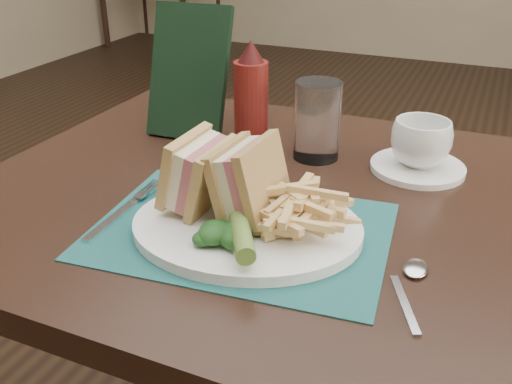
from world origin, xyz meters
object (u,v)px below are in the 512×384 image
Objects in this scene: plate at (247,227)px; table_bg_left at (162,0)px; table_main at (268,375)px; sandwich_half_b at (235,176)px; sandwich_half_a at (184,169)px; ketchup_bottle at (251,95)px; drinking_glass at (317,121)px; check_presenter at (189,72)px; placemat at (241,230)px; coffee_cup at (421,143)px; saucer at (417,167)px.

table_bg_left is at bearing 111.29° from plate.
sandwich_half_b is (-0.01, -0.11, 0.45)m from table_main.
ketchup_bottle is at bearing 95.13° from sandwich_half_a.
sandwich_half_a reaches higher than plate.
table_main is 0.46m from sandwich_half_a.
sandwich_half_b is (-0.03, 0.02, 0.06)m from plate.
table_main and table_bg_left have the same top height.
drinking_glass is 0.55× the size of check_presenter.
placemat is at bearing -6.32° from sandwich_half_a.
ketchup_bottle is at bearing 100.56° from plate.
table_bg_left is 4.48m from coffee_cup.
plate is (0.02, -0.13, 0.38)m from table_main.
drinking_glass is at bearing 69.86° from sandwich_half_a.
drinking_glass is at bearing -54.41° from table_bg_left.
coffee_cup is at bearing 46.67° from sandwich_half_a.
sandwich_half_a is at bearing 172.58° from placemat.
coffee_cup is at bearing 47.07° from plate.
table_bg_left is 8.79× the size of sandwich_half_a.
saucer is at bearing 47.07° from plate.
placemat is 1.27× the size of plate.
check_presenter reaches higher than table_bg_left.
sandwich_half_a is 0.96× the size of sandwich_half_b.
sandwich_half_a reaches higher than coffee_cup.
check_presenter is (-0.41, 0.00, 0.07)m from coffee_cup.
plate is at bearing -52.28° from check_presenter.
table_main is 0.50m from ketchup_bottle.
drinking_glass is at bearing 76.96° from plate.
coffee_cup is at bearing 57.20° from sandwich_half_b.
check_presenter reaches higher than drinking_glass.
table_bg_left is 4.47m from saucer.
saucer is (0.27, 0.27, -0.06)m from sandwich_half_a.
sandwich_half_a is (-0.09, 0.01, 0.07)m from placemat.
saucer is (0.20, 0.27, -0.07)m from sandwich_half_b.
table_main is 4.84× the size of ketchup_bottle.
coffee_cup reaches higher than saucer.
sandwich_half_a is at bearing -134.43° from coffee_cup.
drinking_glass is (-0.17, -0.01, 0.06)m from saucer.
check_presenter is (-0.15, 0.28, 0.05)m from sandwich_half_a.
table_main is 0.41m from plate.
placemat is 3.73× the size of sandwich_half_a.
ketchup_bottle is (-0.29, -0.01, 0.09)m from saucer.
placemat is 0.34m from coffee_cup.
saucer is at bearing -2.45° from check_presenter.
sandwich_half_a reaches higher than table_main.
coffee_cup is at bearing 4.54° from drinking_glass.
drinking_glass reaches higher than coffee_cup.
placemat is 1.61× the size of check_presenter.
plate is at bearing -16.54° from placemat.
coffee_cup is (0.19, 0.16, 0.42)m from table_main.
placemat is 0.31m from ketchup_bottle.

